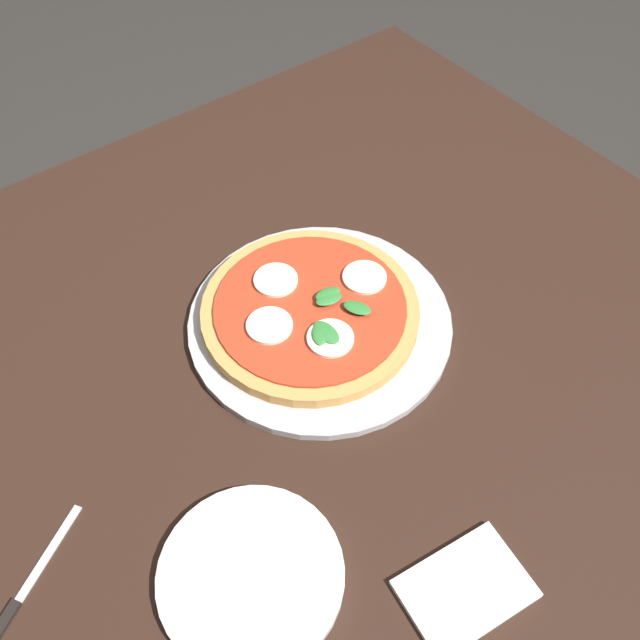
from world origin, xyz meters
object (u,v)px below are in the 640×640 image
(dining_table, at_px, (323,396))
(pizza, at_px, (310,310))
(napkin, at_px, (465,589))
(knife, at_px, (15,606))
(plate_white, at_px, (251,575))
(serving_tray, at_px, (320,322))

(dining_table, height_order, pizza, pizza)
(dining_table, xyz_separation_m, napkin, (-0.06, -0.32, 0.09))
(pizza, xyz_separation_m, knife, (-0.46, -0.12, -0.02))
(dining_table, distance_m, knife, 0.45)
(plate_white, relative_size, napkin, 1.51)
(dining_table, xyz_separation_m, knife, (-0.44, -0.05, 0.09))
(plate_white, height_order, knife, plate_white)
(serving_tray, xyz_separation_m, knife, (-0.47, -0.10, -0.00))
(dining_table, bearing_deg, pizza, 68.26)
(pizza, bearing_deg, plate_white, -137.07)
(serving_tray, bearing_deg, dining_table, -122.65)
(knife, bearing_deg, plate_white, -30.35)
(dining_table, xyz_separation_m, serving_tray, (0.03, 0.05, 0.10))
(napkin, distance_m, knife, 0.46)
(pizza, relative_size, plate_white, 1.49)
(dining_table, xyz_separation_m, pizza, (0.02, 0.06, 0.11))
(pizza, height_order, napkin, pizza)
(serving_tray, xyz_separation_m, plate_white, (-0.26, -0.23, 0.00))
(pizza, bearing_deg, dining_table, -111.74)
(plate_white, bearing_deg, serving_tray, 40.66)
(pizza, bearing_deg, napkin, -102.68)
(napkin, relative_size, knife, 0.81)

